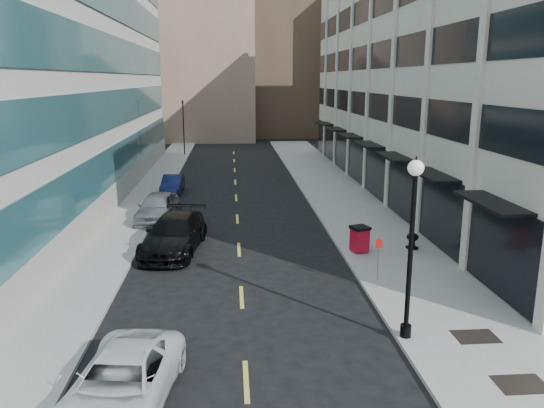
{
  "coord_description": "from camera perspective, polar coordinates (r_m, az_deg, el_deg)",
  "views": [
    {
      "loc": [
        -0.31,
        -11.56,
        8.41
      ],
      "look_at": [
        1.59,
        12.88,
        2.6
      ],
      "focal_mm": 35.0,
      "sensor_mm": 36.0,
      "label": 1
    }
  ],
  "objects": [
    {
      "name": "traffic_signal",
      "position": [
        59.85,
        -9.58,
        10.57
      ],
      "size": [
        0.66,
        0.66,
        6.98
      ],
      "color": "black",
      "rests_on": "ground"
    },
    {
      "name": "building_right",
      "position": [
        42.24,
        20.21,
        13.33
      ],
      "size": [
        15.3,
        46.5,
        18.25
      ],
      "color": "beige",
      "rests_on": "ground"
    },
    {
      "name": "car_silver_sedan",
      "position": [
        32.71,
        -12.21,
        -0.33
      ],
      "size": [
        2.55,
        5.24,
        1.72
      ],
      "primitive_type": "imported",
      "rotation": [
        0.0,
        0.0,
        -0.11
      ],
      "color": "gray",
      "rests_on": "ground"
    },
    {
      "name": "car_black_pickup",
      "position": [
        26.8,
        -10.47,
        -3.2
      ],
      "size": [
        3.32,
        6.42,
        1.78
      ],
      "primitive_type": "imported",
      "rotation": [
        0.0,
        0.0,
        -0.14
      ],
      "color": "black",
      "rests_on": "ground"
    },
    {
      "name": "skyline_brown",
      "position": [
        84.41,
        1.29,
        19.16
      ],
      "size": [
        12.0,
        16.0,
        34.0
      ],
      "primitive_type": "cube",
      "color": "brown",
      "rests_on": "ground"
    },
    {
      "name": "sign_post",
      "position": [
        21.7,
        11.38,
        -5.3
      ],
      "size": [
        0.26,
        0.09,
        2.19
      ],
      "rotation": [
        0.0,
        0.0,
        -0.23
      ],
      "color": "slate",
      "rests_on": "sidewalk_right"
    },
    {
      "name": "sidewalk_right",
      "position": [
        33.57,
        9.16,
        -1.23
      ],
      "size": [
        5.0,
        80.0,
        0.15
      ],
      "primitive_type": "cube",
      "color": "gray",
      "rests_on": "ground"
    },
    {
      "name": "trash_bin",
      "position": [
        26.17,
        9.41,
        -3.65
      ],
      "size": [
        1.01,
        1.01,
        1.3
      ],
      "rotation": [
        0.0,
        0.0,
        0.33
      ],
      "color": "red",
      "rests_on": "sidewalk_right"
    },
    {
      "name": "lamppost",
      "position": [
        17.21,
        14.8,
        -3.11
      ],
      "size": [
        0.5,
        0.5,
        6.0
      ],
      "color": "black",
      "rests_on": "sidewalk_right"
    },
    {
      "name": "skyline_tan_near",
      "position": [
        79.84,
        -7.42,
        17.23
      ],
      "size": [
        14.0,
        18.0,
        28.0
      ],
      "primitive_type": "cube",
      "color": "#977963",
      "rests_on": "ground"
    },
    {
      "name": "sidewalk_left",
      "position": [
        33.23,
        -15.04,
        -1.67
      ],
      "size": [
        3.0,
        80.0,
        0.15
      ],
      "primitive_type": "cube",
      "color": "gray",
      "rests_on": "ground"
    },
    {
      "name": "car_blue_sedan",
      "position": [
        40.56,
        -10.65,
        2.09
      ],
      "size": [
        1.53,
        4.1,
        1.34
      ],
      "primitive_type": "imported",
      "rotation": [
        0.0,
        0.0,
        -0.03
      ],
      "color": "#131A48",
      "rests_on": "ground"
    },
    {
      "name": "skyline_stone",
      "position": [
        79.71,
        9.12,
        14.31
      ],
      "size": [
        10.0,
        14.0,
        20.0
      ],
      "primitive_type": "cube",
      "color": "beige",
      "rests_on": "ground"
    },
    {
      "name": "car_white_van",
      "position": [
        15.0,
        -15.87,
        -18.03
      ],
      "size": [
        3.07,
        5.51,
        1.46
      ],
      "primitive_type": "imported",
      "rotation": [
        0.0,
        0.0,
        -0.13
      ],
      "color": "white",
      "rests_on": "ground"
    },
    {
      "name": "road_centerline",
      "position": [
        29.78,
        -3.67,
        -3.1
      ],
      "size": [
        0.15,
        68.2,
        0.01
      ],
      "color": "#D8CC4C",
      "rests_on": "ground"
    },
    {
      "name": "urn_planter",
      "position": [
        27.26,
        14.87,
        -3.69
      ],
      "size": [
        0.59,
        0.59,
        0.81
      ],
      "rotation": [
        0.0,
        0.0,
        0.26
      ],
      "color": "black",
      "rests_on": "sidewalk_right"
    },
    {
      "name": "grate_far",
      "position": [
        19.15,
        21.05,
        -13.16
      ],
      "size": [
        1.4,
        1.0,
        0.01
      ],
      "primitive_type": "cube",
      "color": "black",
      "rests_on": "sidewalk_right"
    },
    {
      "name": "skyline_tan_far",
      "position": [
        90.64,
        -13.58,
        14.6
      ],
      "size": [
        12.0,
        14.0,
        22.0
      ],
      "primitive_type": "cube",
      "color": "#977963",
      "rests_on": "ground"
    },
    {
      "name": "grate_mid",
      "position": [
        16.99,
        25.21,
        -17.13
      ],
      "size": [
        1.4,
        1.0,
        0.01
      ],
      "primitive_type": "cube",
      "color": "black",
      "rests_on": "sidewalk_right"
    }
  ]
}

